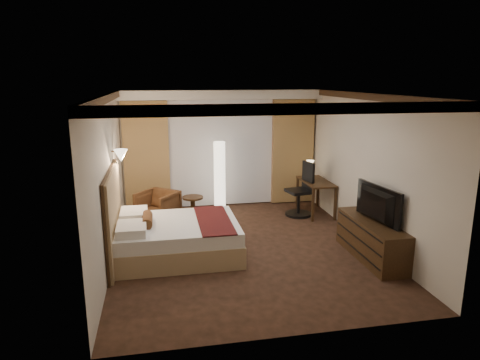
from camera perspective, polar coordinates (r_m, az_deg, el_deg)
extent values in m
cube|color=black|center=(7.74, 0.57, -8.99)|extent=(4.50, 5.50, 0.01)
cube|color=white|center=(7.16, 0.62, 11.40)|extent=(4.50, 5.50, 0.01)
cube|color=beige|center=(10.00, -2.56, 4.19)|extent=(4.50, 0.02, 2.70)
cube|color=beige|center=(7.24, -17.14, 0.03)|extent=(0.02, 5.50, 2.70)
cube|color=beige|center=(8.08, 16.43, 1.44)|extent=(0.02, 5.50, 2.70)
cube|color=white|center=(9.63, -2.42, 11.32)|extent=(4.50, 0.50, 0.20)
cube|color=silver|center=(9.94, -2.49, 3.55)|extent=(2.48, 0.04, 2.45)
cube|color=tan|center=(9.78, -12.35, 3.09)|extent=(1.00, 0.14, 2.45)
cube|color=tan|center=(10.26, 7.01, 3.78)|extent=(1.00, 0.14, 2.45)
imported|color=#4C2E17|center=(9.09, -10.92, -3.34)|extent=(0.98, 0.97, 0.74)
imported|color=black|center=(7.32, 17.25, -2.87)|extent=(0.79, 1.20, 0.15)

